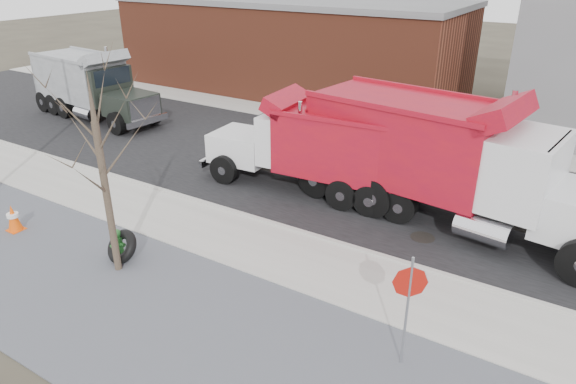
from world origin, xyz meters
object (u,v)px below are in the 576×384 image
Objects in this scene: dump_truck_red_a at (445,156)px; fire_hydrant at (118,244)px; truck_tire at (122,247)px; stop_sign at (409,293)px; dump_truck_red_b at (323,145)px; dump_truck_grey at (91,83)px.

fire_hydrant is at bearing -126.43° from dump_truck_red_a.
dump_truck_red_a reaches higher than truck_tire.
dump_truck_red_a is at bearing 92.20° from stop_sign.
truck_tire reaches higher than fire_hydrant.
dump_truck_red_a is 4.02m from dump_truck_red_b.
dump_truck_red_a is 1.29× the size of dump_truck_red_b.
stop_sign reaches higher than truck_tire.
truck_tire is at bearing -125.09° from dump_truck_red_a.
fire_hydrant is 7.26m from dump_truck_red_b.
stop_sign is at bearing -17.46° from dump_truck_grey.
truck_tire is 9.55m from dump_truck_red_a.
dump_truck_red_a is (6.39, 6.91, 1.62)m from truck_tire.
truck_tire is 7.24m from dump_truck_red_b.
dump_truck_grey is at bearing 147.75° from stop_sign.
dump_truck_grey reaches higher than stop_sign.
dump_truck_red_a is 18.07m from dump_truck_grey.
stop_sign is 8.34m from dump_truck_red_b.
dump_truck_red_b is at bearing -169.54° from dump_truck_red_a.
dump_truck_red_a is at bearing 0.48° from dump_truck_grey.
stop_sign is at bearing 2.10° from truck_tire.
fire_hydrant is 0.08× the size of dump_truck_red_a.
dump_truck_red_a is at bearing 47.21° from truck_tire.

